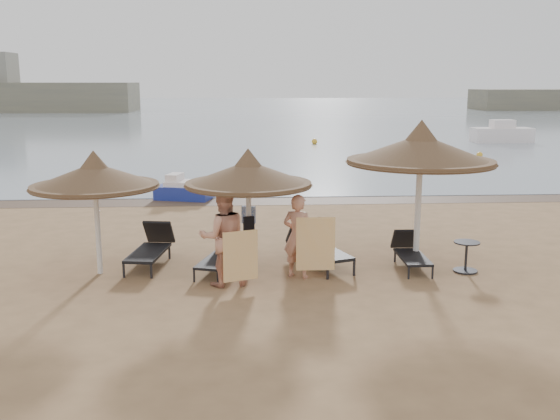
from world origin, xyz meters
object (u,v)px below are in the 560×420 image
(person_left, at_px, (223,229))
(lounger_far_left, at_px, (151,247))
(pedal_boat, at_px, (184,190))
(palapa_center, at_px, (248,174))
(lounger_near_left, at_px, (220,255))
(side_table, at_px, (466,258))
(palapa_left, at_px, (95,176))
(person_right, at_px, (298,229))
(lounger_far_right, at_px, (410,252))
(palapa_right, at_px, (421,150))
(lounger_near_right, at_px, (317,245))

(person_left, bearing_deg, lounger_far_left, -53.47)
(pedal_boat, bearing_deg, palapa_center, -60.35)
(lounger_near_left, distance_m, side_table, 5.40)
(lounger_near_left, relative_size, pedal_boat, 0.84)
(palapa_left, relative_size, person_right, 1.30)
(lounger_far_left, distance_m, person_left, 2.47)
(lounger_near_left, distance_m, lounger_far_right, 4.27)
(palapa_right, relative_size, person_left, 1.41)
(person_right, bearing_deg, palapa_right, -137.93)
(palapa_left, xyz_separation_m, lounger_near_right, (4.80, 0.49, -1.71))
(side_table, bearing_deg, palapa_center, 176.89)
(side_table, bearing_deg, pedal_boat, 127.41)
(lounger_near_right, xyz_separation_m, side_table, (3.20, -0.83, -0.11))
(person_left, bearing_deg, pedal_boat, -89.69)
(person_right, distance_m, pedal_boat, 9.88)
(pedal_boat, bearing_deg, lounger_far_left, -74.41)
(side_table, height_order, person_left, person_left)
(lounger_far_right, bearing_deg, palapa_left, -178.41)
(lounger_far_right, xyz_separation_m, side_table, (1.12, -0.46, -0.02))
(palapa_right, relative_size, lounger_near_right, 1.47)
(palapa_right, relative_size, person_right, 1.59)
(lounger_far_right, height_order, person_left, person_left)
(lounger_near_left, bearing_deg, side_table, 12.34)
(palapa_left, xyz_separation_m, palapa_center, (3.24, -0.08, 0.03))
(lounger_near_left, height_order, lounger_far_right, lounger_near_left)
(lounger_far_left, relative_size, side_table, 3.05)
(lounger_near_right, distance_m, lounger_far_right, 2.11)
(person_left, distance_m, pedal_boat, 9.92)
(palapa_left, relative_size, palapa_center, 0.99)
(side_table, relative_size, person_right, 0.32)
(side_table, bearing_deg, palapa_right, 144.42)
(lounger_near_right, bearing_deg, pedal_boat, 94.29)
(lounger_near_left, height_order, person_right, person_right)
(palapa_left, height_order, lounger_far_right, palapa_left)
(person_left, xyz_separation_m, person_right, (1.56, 0.44, -0.13))
(palapa_right, bearing_deg, lounger_far_left, 176.58)
(lounger_near_right, bearing_deg, lounger_far_right, -30.37)
(side_table, xyz_separation_m, pedal_boat, (-6.99, 9.13, 0.01))
(palapa_right, height_order, person_right, palapa_right)
(palapa_left, distance_m, lounger_far_left, 2.13)
(lounger_far_right, bearing_deg, side_table, -21.60)
(side_table, xyz_separation_m, person_left, (-5.28, -0.60, 0.86))
(lounger_near_right, bearing_deg, person_left, -165.71)
(person_left, bearing_deg, palapa_center, -131.26)
(palapa_center, xyz_separation_m, person_left, (-0.53, -0.86, -0.99))
(lounger_near_left, height_order, person_left, person_left)
(palapa_right, distance_m, lounger_near_right, 3.16)
(person_left, relative_size, pedal_boat, 1.09)
(palapa_center, relative_size, lounger_near_left, 1.52)
(lounger_near_left, xyz_separation_m, side_table, (5.39, -0.42, -0.03))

